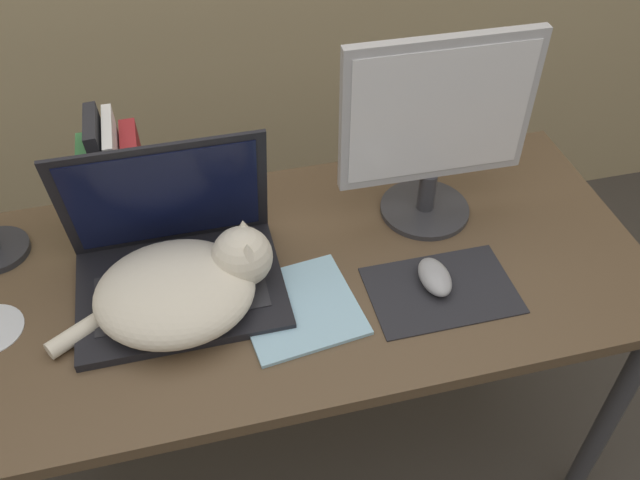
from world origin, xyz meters
name	(u,v)px	position (x,y,z in m)	size (l,w,h in m)	color
desk	(298,296)	(0.00, 0.32, 0.64)	(1.38, 0.63, 0.72)	brown
laptop	(176,261)	(-0.22, 0.34, 0.77)	(0.38, 0.28, 0.29)	black
cat	(185,286)	(-0.21, 0.27, 0.77)	(0.42, 0.26, 0.14)	beige
external_monitor	(436,128)	(0.30, 0.42, 0.93)	(0.38, 0.19, 0.40)	#333338
mousepad	(441,290)	(0.25, 0.20, 0.72)	(0.28, 0.18, 0.00)	#232328
computer_mouse	(435,277)	(0.24, 0.21, 0.74)	(0.06, 0.10, 0.04)	#99999E
book_row	(117,183)	(-0.32, 0.53, 0.83)	(0.12, 0.17, 0.26)	#387A42
notepad	(299,307)	(-0.02, 0.22, 0.72)	(0.23, 0.23, 0.01)	#99C6E0
webcam	(218,175)	(-0.11, 0.59, 0.76)	(0.05, 0.05, 0.07)	#232328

